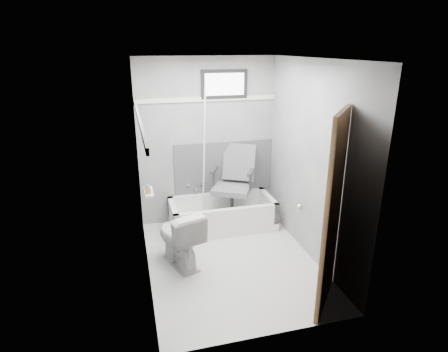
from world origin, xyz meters
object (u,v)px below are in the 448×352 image
object	(u,v)px
office_chair	(232,184)
toilet	(179,237)
soap_bottle_a	(148,189)
door	(375,224)
bathtub	(222,214)
soap_bottle_b	(147,185)

from	to	relation	value
office_chair	toilet	world-z (taller)	office_chair
toilet	soap_bottle_a	xyz separation A→B (m)	(-0.32, 0.12, 0.61)
door	soap_bottle_a	distance (m)	2.44
office_chair	door	bearing A→B (deg)	-44.83
toilet	door	xyz separation A→B (m)	(1.60, -1.39, 0.64)
door	soap_bottle_a	size ratio (longest dim) A/B	16.95
bathtub	soap_bottle_b	xyz separation A→B (m)	(-1.07, -0.57, 0.75)
office_chair	door	distance (m)	2.39
door	soap_bottle_a	xyz separation A→B (m)	(-1.92, 1.50, -0.03)
bathtub	door	world-z (taller)	door
bathtub	soap_bottle_b	bearing A→B (deg)	-152.05
bathtub	soap_bottle_b	distance (m)	1.42
toilet	soap_bottle_b	bearing A→B (deg)	-57.23
toilet	soap_bottle_a	size ratio (longest dim) A/B	6.19
toilet	soap_bottle_a	world-z (taller)	soap_bottle_a
soap_bottle_a	office_chair	bearing A→B (deg)	31.57
bathtub	soap_bottle_b	world-z (taller)	soap_bottle_b
bathtub	soap_bottle_a	bearing A→B (deg)	-146.51
office_chair	door	world-z (taller)	door
bathtub	office_chair	xyz separation A→B (m)	(0.16, 0.04, 0.44)
bathtub	door	bearing A→B (deg)	-68.90
office_chair	toilet	xyz separation A→B (m)	(-0.90, -0.87, -0.29)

